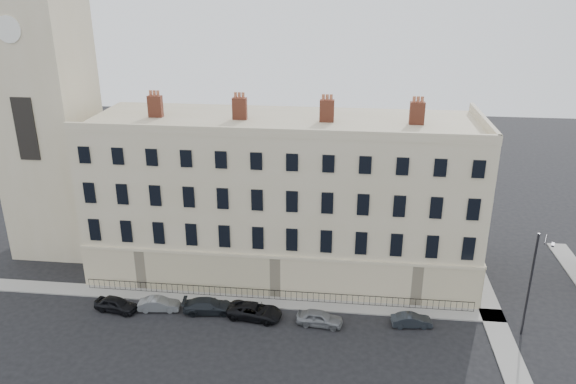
% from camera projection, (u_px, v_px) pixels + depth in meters
% --- Properties ---
extents(ground, '(160.00, 160.00, 0.00)m').
position_uv_depth(ground, '(339.00, 341.00, 45.07)').
color(ground, black).
rests_on(ground, ground).
extents(terrace, '(36.22, 12.22, 17.00)m').
position_uv_depth(terrace, '(284.00, 197.00, 54.06)').
color(terrace, '#C7BA94').
rests_on(terrace, ground).
extents(church_tower, '(8.00, 8.13, 44.00)m').
position_uv_depth(church_tower, '(40.00, 72.00, 54.43)').
color(church_tower, '#C7BA94').
rests_on(church_tower, ground).
extents(pavement_terrace, '(48.00, 2.00, 0.12)m').
position_uv_depth(pavement_terrace, '(230.00, 299.00, 50.74)').
color(pavement_terrace, gray).
rests_on(pavement_terrace, ground).
extents(pavement_east_return, '(2.00, 24.00, 0.12)m').
position_uv_depth(pavement_east_return, '(485.00, 297.00, 51.07)').
color(pavement_east_return, gray).
rests_on(pavement_east_return, ground).
extents(railings, '(35.00, 0.04, 0.96)m').
position_uv_depth(railings, '(275.00, 295.00, 50.50)').
color(railings, black).
rests_on(railings, ground).
extents(car_a, '(4.02, 2.17, 1.30)m').
position_uv_depth(car_a, '(116.00, 304.00, 48.90)').
color(car_a, black).
rests_on(car_a, ground).
extents(car_b, '(3.70, 1.63, 1.18)m').
position_uv_depth(car_b, '(159.00, 304.00, 49.01)').
color(car_b, slate).
rests_on(car_b, ground).
extents(car_c, '(4.60, 2.32, 1.28)m').
position_uv_depth(car_c, '(209.00, 306.00, 48.69)').
color(car_c, black).
rests_on(car_c, ground).
extents(car_d, '(4.91, 2.74, 1.30)m').
position_uv_depth(car_d, '(255.00, 311.00, 47.90)').
color(car_d, black).
rests_on(car_d, ground).
extents(car_e, '(4.02, 1.96, 1.32)m').
position_uv_depth(car_e, '(320.00, 318.00, 46.91)').
color(car_e, slate).
rests_on(car_e, ground).
extents(car_f, '(3.49, 1.55, 1.11)m').
position_uv_depth(car_f, '(412.00, 320.00, 46.79)').
color(car_f, '#1F2329').
rests_on(car_f, ground).
extents(streetlamp, '(0.87, 1.88, 9.10)m').
position_uv_depth(streetlamp, '(532.00, 281.00, 44.01)').
color(streetlamp, '#27272B').
rests_on(streetlamp, ground).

